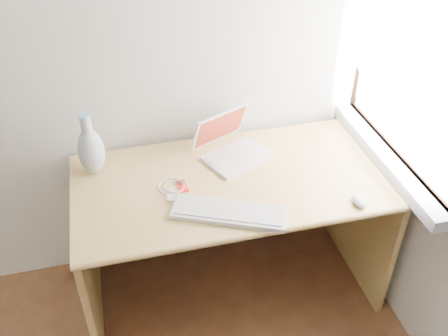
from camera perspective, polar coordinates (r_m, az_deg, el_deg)
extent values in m
cube|color=white|center=(2.22, 21.77, 12.49)|extent=(0.01, 0.90, 1.00)
cube|color=gray|center=(2.44, 17.91, 1.16)|extent=(0.10, 0.96, 0.06)
cube|color=white|center=(2.17, 20.25, 13.14)|extent=(0.02, 0.84, 0.92)
cube|color=tan|center=(2.26, 0.97, -1.46)|extent=(1.43, 0.72, 0.03)
cube|color=tan|center=(2.49, -15.23, -10.71)|extent=(0.03, 0.68, 0.73)
cube|color=tan|center=(2.74, 15.30, -5.41)|extent=(0.03, 0.68, 0.73)
cube|color=tan|center=(2.69, -0.95, -1.36)|extent=(1.37, 0.03, 0.49)
cube|color=white|center=(2.37, 1.58, 1.27)|extent=(0.36, 0.31, 0.01)
cube|color=white|center=(2.37, 1.59, 1.45)|extent=(0.29, 0.22, 0.00)
cube|color=white|center=(2.40, 0.97, 4.63)|extent=(0.30, 0.19, 0.19)
cube|color=maroon|center=(2.40, 0.97, 4.63)|extent=(0.28, 0.17, 0.17)
cube|color=white|center=(2.06, 0.61, -5.16)|extent=(0.49, 0.32, 0.02)
cube|color=white|center=(2.05, 0.61, -4.91)|extent=(0.45, 0.28, 0.00)
ellipsoid|color=white|center=(2.18, 15.18, -3.66)|extent=(0.06, 0.09, 0.03)
cube|color=red|center=(2.21, -4.76, -2.06)|extent=(0.05, 0.09, 0.01)
cube|color=black|center=(2.21, -4.77, -1.97)|extent=(0.03, 0.03, 0.00)
torus|color=white|center=(2.21, -5.97, -2.11)|extent=(0.16, 0.16, 0.01)
cube|color=white|center=(2.17, -6.11, -3.04)|extent=(0.05, 0.09, 0.01)
ellipsoid|color=silver|center=(2.30, -14.94, 1.84)|extent=(0.12, 0.12, 0.23)
cylinder|color=silver|center=(2.23, -15.50, 4.80)|extent=(0.05, 0.05, 0.09)
cylinder|color=#98CFF4|center=(2.21, -15.69, 5.81)|extent=(0.06, 0.06, 0.01)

